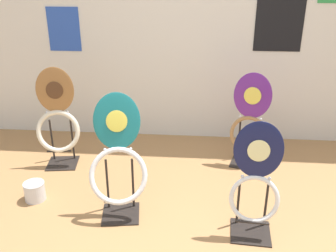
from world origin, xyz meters
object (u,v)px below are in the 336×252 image
object	(u,v)px
toilet_seat_display_navy_moon	(255,184)
toilet_seat_display_teal_sax	(118,165)
toilet_seat_display_purple_note	(250,124)
toilet_seat_display_woodgrain	(58,124)
paint_can	(35,190)

from	to	relation	value
toilet_seat_display_navy_moon	toilet_seat_display_teal_sax	bearing A→B (deg)	171.60
toilet_seat_display_teal_sax	toilet_seat_display_navy_moon	xyz separation A→B (m)	(0.97, -0.14, -0.01)
toilet_seat_display_navy_moon	toilet_seat_display_purple_note	distance (m)	1.04
toilet_seat_display_woodgrain	toilet_seat_display_purple_note	world-z (taller)	toilet_seat_display_woodgrain
toilet_seat_display_woodgrain	toilet_seat_display_purple_note	bearing A→B (deg)	5.48
toilet_seat_display_woodgrain	toilet_seat_display_teal_sax	bearing A→B (deg)	-45.33
toilet_seat_display_teal_sax	paint_can	bearing A→B (deg)	170.20
toilet_seat_display_navy_moon	paint_can	size ratio (longest dim) A/B	5.02
toilet_seat_display_woodgrain	paint_can	world-z (taller)	toilet_seat_display_woodgrain
toilet_seat_display_purple_note	toilet_seat_display_navy_moon	bearing A→B (deg)	-94.38
toilet_seat_display_teal_sax	toilet_seat_display_purple_note	bearing A→B (deg)	40.41
toilet_seat_display_teal_sax	paint_can	distance (m)	0.82
toilet_seat_display_navy_moon	toilet_seat_display_woodgrain	size ratio (longest dim) A/B	0.90
toilet_seat_display_purple_note	toilet_seat_display_woodgrain	bearing A→B (deg)	-174.52
toilet_seat_display_teal_sax	toilet_seat_display_woodgrain	bearing A→B (deg)	134.67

